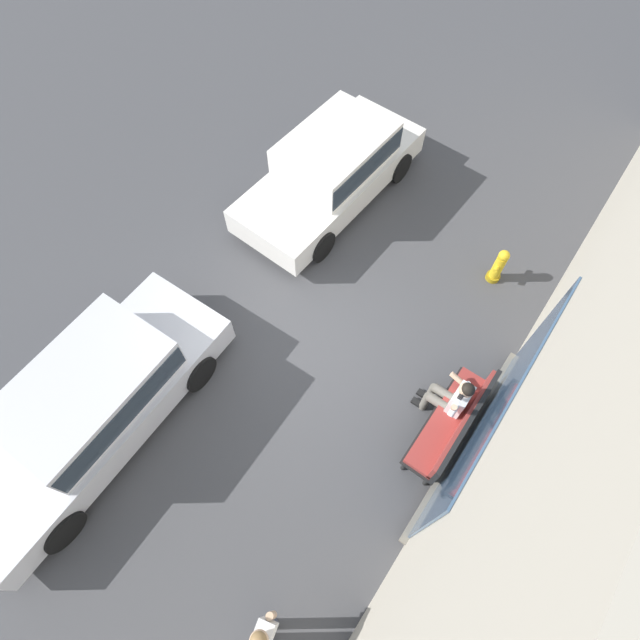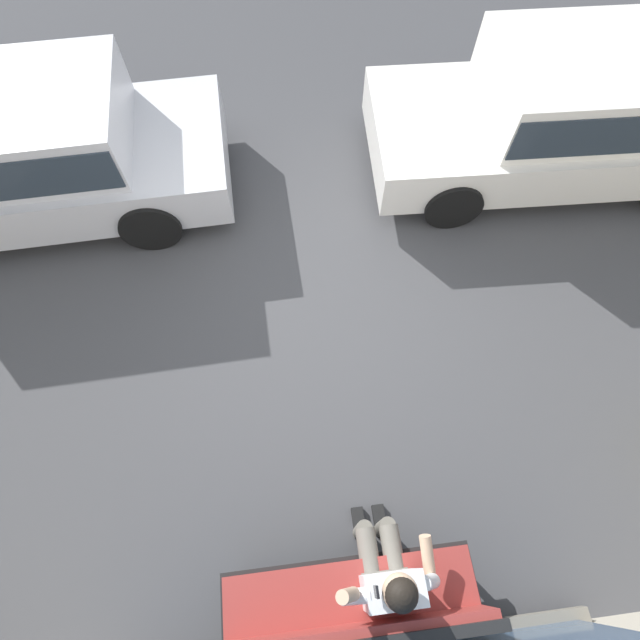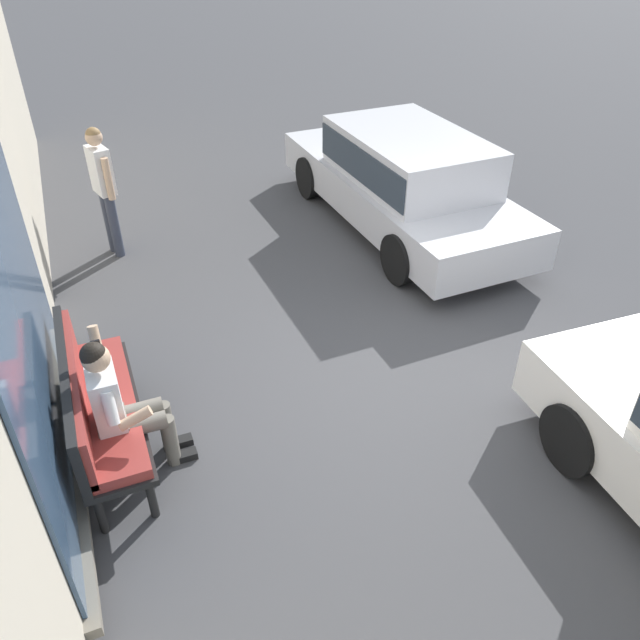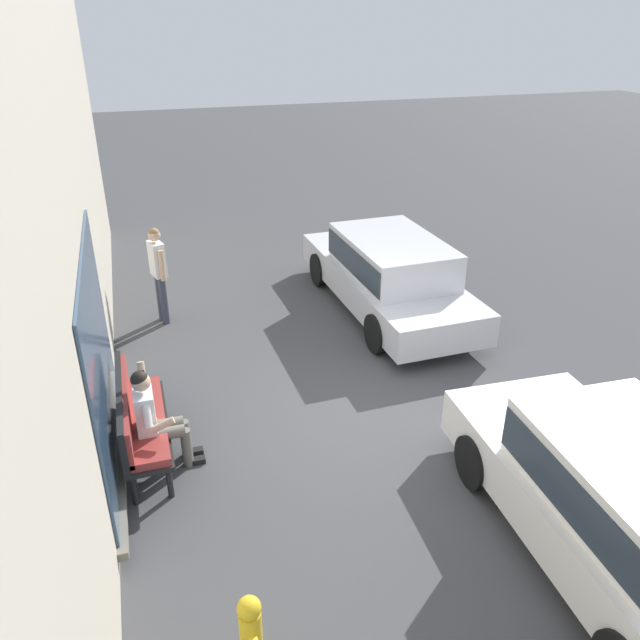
% 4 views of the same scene
% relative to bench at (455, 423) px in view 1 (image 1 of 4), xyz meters
% --- Properties ---
extents(ground_plane, '(60.00, 60.00, 0.00)m').
position_rel_bench_xyz_m(ground_plane, '(0.03, -2.90, -0.59)').
color(ground_plane, '#424244').
extents(building_facade, '(18.00, 0.51, 6.41)m').
position_rel_bench_xyz_m(building_facade, '(0.03, 0.50, 2.60)').
color(building_facade, '#BCB29E').
rests_on(building_facade, ground_plane).
extents(bench, '(1.88, 0.55, 1.02)m').
position_rel_bench_xyz_m(bench, '(0.00, 0.00, 0.00)').
color(bench, black).
rests_on(bench, ground_plane).
extents(person_on_phone, '(0.73, 0.74, 1.35)m').
position_rel_bench_xyz_m(person_on_phone, '(-0.26, -0.22, 0.13)').
color(person_on_phone, '#6B665B').
rests_on(person_on_phone, ground_plane).
extents(parked_car_near, '(4.29, 1.97, 1.44)m').
position_rel_bench_xyz_m(parked_car_near, '(-3.09, -4.43, 0.20)').
color(parked_car_near, white).
rests_on(parked_car_near, ground_plane).
extents(parked_car_mid, '(4.69, 1.92, 1.42)m').
position_rel_bench_xyz_m(parked_car_mid, '(2.97, -4.55, 0.19)').
color(parked_car_mid, silver).
rests_on(parked_car_mid, ground_plane).
extents(pedestrian_standing, '(0.53, 0.29, 1.73)m').
position_rel_bench_xyz_m(pedestrian_standing, '(3.73, -0.58, 0.44)').
color(pedestrian_standing, '#383D4C').
rests_on(pedestrian_standing, ground_plane).
extents(fire_hydrant, '(0.38, 0.26, 0.81)m').
position_rel_bench_xyz_m(fire_hydrant, '(-3.15, -0.76, -0.20)').
color(fire_hydrant, olive).
rests_on(fire_hydrant, ground_plane).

